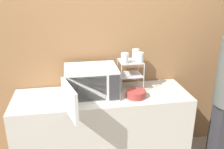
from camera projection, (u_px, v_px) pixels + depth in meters
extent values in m
cube|color=olive|center=(98.00, 51.00, 2.84)|extent=(8.00, 0.06, 2.60)
cube|color=#B7B2A8|center=(103.00, 131.00, 2.82)|extent=(1.87, 0.61, 0.91)
cube|color=silver|center=(91.00, 81.00, 2.62)|extent=(0.54, 0.42, 0.30)
cube|color=#B7B2A8|center=(87.00, 89.00, 2.42)|extent=(0.39, 0.01, 0.26)
cube|color=#333338|center=(114.00, 88.00, 2.46)|extent=(0.11, 0.01, 0.27)
cube|color=silver|center=(70.00, 100.00, 2.20)|extent=(0.14, 0.42, 0.29)
cylinder|color=#B2B2B7|center=(121.00, 79.00, 2.65)|extent=(0.01, 0.01, 0.32)
cylinder|color=#B2B2B7|center=(144.00, 78.00, 2.69)|extent=(0.01, 0.01, 0.32)
cylinder|color=#B2B2B7|center=(117.00, 72.00, 2.86)|extent=(0.01, 0.01, 0.32)
cylinder|color=#B2B2B7|center=(138.00, 71.00, 2.90)|extent=(0.01, 0.01, 0.32)
cube|color=#B2B2B7|center=(130.00, 75.00, 2.77)|extent=(0.25, 0.23, 0.01)
cube|color=#B2B2B7|center=(131.00, 61.00, 2.72)|extent=(0.25, 0.23, 0.01)
cylinder|color=silver|center=(125.00, 58.00, 2.62)|extent=(0.08, 0.08, 0.11)
cylinder|color=silver|center=(136.00, 54.00, 2.77)|extent=(0.08, 0.08, 0.11)
cylinder|color=silver|center=(140.00, 57.00, 2.64)|extent=(0.08, 0.08, 0.11)
cylinder|color=maroon|center=(136.00, 97.00, 2.61)|extent=(0.11, 0.11, 0.01)
cylinder|color=maroon|center=(136.00, 94.00, 2.60)|extent=(0.21, 0.21, 0.07)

